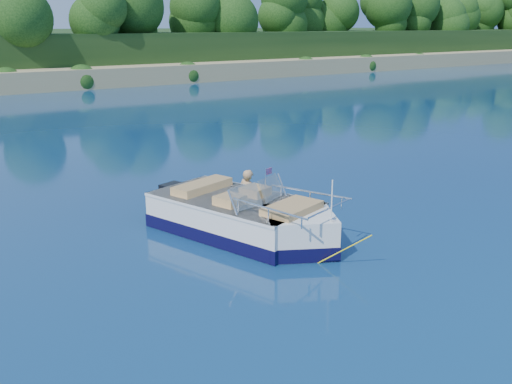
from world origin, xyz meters
TOP-DOWN VIEW (x-y plane):
  - ground at (0.00, 0.00)m, footprint 160.00×160.00m
  - motorboat at (-0.42, 1.79)m, footprint 3.14×5.66m
  - tow_tube at (0.91, 3.73)m, footprint 1.47×1.47m
  - boy at (0.83, 3.76)m, footprint 0.49×0.87m

SIDE VIEW (x-z plane):
  - ground at x=0.00m, z-range 0.00..0.00m
  - boy at x=0.83m, z-range -0.81..0.81m
  - tow_tube at x=0.91m, z-range -0.08..0.24m
  - motorboat at x=-0.42m, z-range -0.60..1.35m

